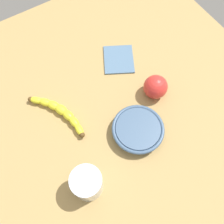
{
  "coord_description": "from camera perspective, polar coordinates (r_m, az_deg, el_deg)",
  "views": [
    {
      "loc": [
        28.82,
        -16.63,
        78.99
      ],
      "look_at": [
        -0.68,
        1.84,
        5.0
      ],
      "focal_mm": 40.06,
      "sensor_mm": 36.0,
      "label": 1
    }
  ],
  "objects": [
    {
      "name": "folded_napkin",
      "position": [
        0.95,
        1.53,
        11.92
      ],
      "size": [
        16.21,
        15.52,
        0.6
      ],
      "primitive_type": "cube",
      "rotation": [
        0.0,
        0.0,
        -0.5
      ],
      "color": "slate",
      "rests_on": "wooden_tabletop"
    },
    {
      "name": "wooden_tabletop",
      "position": [
        0.84,
        -0.82,
        -1.97
      ],
      "size": [
        120.0,
        120.0,
        3.0
      ],
      "primitive_type": "cube",
      "color": "#A1824C",
      "rests_on": "ground"
    },
    {
      "name": "banana",
      "position": [
        0.84,
        -11.87,
        0.07
      ],
      "size": [
        22.27,
        11.01,
        3.22
      ],
      "rotation": [
        0.0,
        0.0,
        3.54
      ],
      "color": "yellow",
      "rests_on": "wooden_tabletop"
    },
    {
      "name": "smoothie_glass",
      "position": [
        0.72,
        -5.69,
        -15.92
      ],
      "size": [
        8.74,
        8.74,
        10.12
      ],
      "color": "silver",
      "rests_on": "wooden_tabletop"
    },
    {
      "name": "ceramic_bowl",
      "position": [
        0.79,
        5.91,
        -4.06
      ],
      "size": [
        16.57,
        16.57,
        3.84
      ],
      "color": "#3D5675",
      "rests_on": "wooden_tabletop"
    },
    {
      "name": "apple_fruit",
      "position": [
        0.85,
        9.88,
        5.71
      ],
      "size": [
        8.12,
        8.12,
        8.12
      ],
      "primitive_type": "sphere",
      "color": "red",
      "rests_on": "wooden_tabletop"
    }
  ]
}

